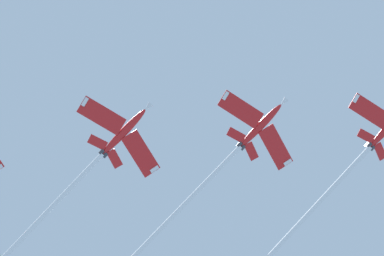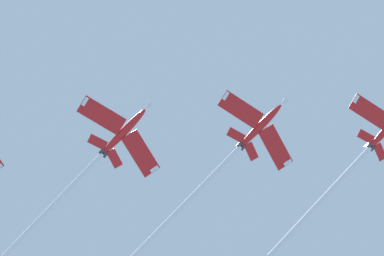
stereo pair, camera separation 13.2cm
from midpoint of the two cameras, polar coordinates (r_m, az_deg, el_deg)
name	(u,v)px [view 2 (the right image)]	position (r m, az deg, el deg)	size (l,w,h in m)	color
jet_lead	(361,157)	(169.69, 11.92, -2.02)	(29.94, 34.14, 14.75)	red
jet_second	(230,157)	(159.52, 2.71, -2.08)	(30.79, 36.04, 16.27)	red
jet_third	(89,168)	(154.58, -7.38, -2.86)	(31.95, 36.21, 16.73)	red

